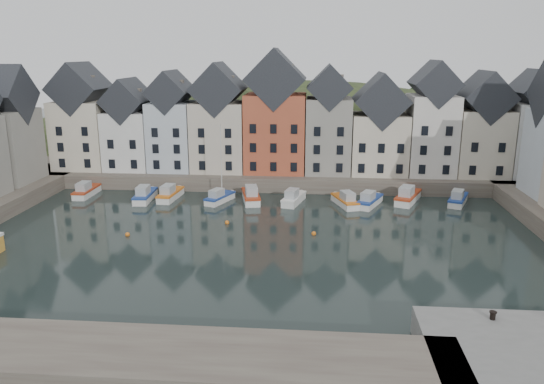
# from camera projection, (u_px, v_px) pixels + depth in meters

# --- Properties ---
(ground) EXTENTS (260.00, 260.00, 0.00)m
(ground) POSITION_uv_depth(u_px,v_px,m) (253.00, 250.00, 53.01)
(ground) COLOR black
(ground) RESTS_ON ground
(far_quay) EXTENTS (90.00, 16.00, 2.00)m
(far_quay) POSITION_uv_depth(u_px,v_px,m) (276.00, 174.00, 81.66)
(far_quay) COLOR #50453E
(far_quay) RESTS_ON ground
(near_wall) EXTENTS (50.00, 6.00, 2.00)m
(near_wall) POSITION_uv_depth(u_px,v_px,m) (48.00, 359.00, 32.37)
(near_wall) COLOR #50453E
(near_wall) RESTS_ON ground
(hillside) EXTENTS (153.60, 70.40, 64.00)m
(hillside) POSITION_uv_depth(u_px,v_px,m) (285.00, 234.00, 111.55)
(hillside) COLOR #212D16
(hillside) RESTS_ON ground
(far_terrace) EXTENTS (72.37, 8.16, 17.78)m
(far_terrace) POSITION_uv_depth(u_px,v_px,m) (297.00, 125.00, 77.45)
(far_terrace) COLOR beige
(far_terrace) RESTS_ON far_quay
(mooring_buoys) EXTENTS (20.50, 5.50, 0.50)m
(mooring_buoys) POSITION_uv_depth(u_px,v_px,m) (223.00, 230.00, 58.44)
(mooring_buoys) COLOR orange
(mooring_buoys) RESTS_ON ground
(boat_a) EXTENTS (1.85, 5.93, 2.28)m
(boat_a) POSITION_uv_depth(u_px,v_px,m) (86.00, 191.00, 72.76)
(boat_a) COLOR silver
(boat_a) RESTS_ON ground
(boat_b) EXTENTS (2.22, 6.26, 2.37)m
(boat_b) POSITION_uv_depth(u_px,v_px,m) (145.00, 195.00, 70.39)
(boat_b) COLOR silver
(boat_b) RESTS_ON ground
(boat_c) EXTENTS (2.41, 6.22, 2.34)m
(boat_c) POSITION_uv_depth(u_px,v_px,m) (170.00, 194.00, 71.08)
(boat_c) COLOR silver
(boat_c) RESTS_ON ground
(boat_d) EXTENTS (3.54, 5.65, 10.35)m
(boat_d) POSITION_uv_depth(u_px,v_px,m) (219.00, 197.00, 69.64)
(boat_d) COLOR silver
(boat_d) RESTS_ON ground
(boat_e) EXTENTS (3.31, 6.74, 2.48)m
(boat_e) POSITION_uv_depth(u_px,v_px,m) (251.00, 196.00, 69.99)
(boat_e) COLOR silver
(boat_e) RESTS_ON ground
(boat_f) EXTENTS (3.18, 6.09, 2.24)m
(boat_f) POSITION_uv_depth(u_px,v_px,m) (293.00, 198.00, 69.13)
(boat_f) COLOR silver
(boat_f) RESTS_ON ground
(boat_g) EXTENTS (3.59, 6.04, 2.22)m
(boat_g) POSITION_uv_depth(u_px,v_px,m) (345.00, 201.00, 68.08)
(boat_g) COLOR silver
(boat_g) RESTS_ON ground
(boat_h) EXTENTS (3.99, 6.06, 2.24)m
(boat_h) POSITION_uv_depth(u_px,v_px,m) (369.00, 201.00, 67.97)
(boat_h) COLOR silver
(boat_h) RESTS_ON ground
(boat_i) EXTENTS (4.49, 6.95, 2.56)m
(boat_i) POSITION_uv_depth(u_px,v_px,m) (408.00, 197.00, 69.56)
(boat_i) COLOR silver
(boat_i) RESTS_ON ground
(boat_j) EXTENTS (3.84, 6.04, 2.22)m
(boat_j) POSITION_uv_depth(u_px,v_px,m) (458.00, 199.00, 68.77)
(boat_j) COLOR silver
(boat_j) RESTS_ON ground
(mooring_bollard) EXTENTS (0.48, 0.48, 0.56)m
(mooring_bollard) POSITION_uv_depth(u_px,v_px,m) (493.00, 315.00, 35.07)
(mooring_bollard) COLOR black
(mooring_bollard) RESTS_ON near_quay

